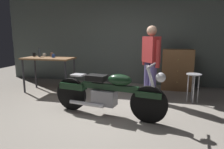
{
  "coord_description": "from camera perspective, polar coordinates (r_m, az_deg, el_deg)",
  "views": [
    {
      "loc": [
        1.0,
        -3.39,
        1.46
      ],
      "look_at": [
        0.02,
        0.7,
        0.65
      ],
      "focal_mm": 32.55,
      "sensor_mm": 36.0,
      "label": 1
    }
  ],
  "objects": [
    {
      "name": "motorcycle",
      "position": [
        3.69,
        -1.26,
        -4.99
      ],
      "size": [
        2.17,
        0.69,
        1.0
      ],
      "rotation": [
        0.0,
        0.0,
        -0.17
      ],
      "color": "black",
      "rests_on": "ground_plane"
    },
    {
      "name": "mug_brown_stoneware",
      "position": [
        5.71,
        -16.56,
        5.39
      ],
      "size": [
        0.11,
        0.07,
        0.11
      ],
      "color": "brown",
      "rests_on": "workbench"
    },
    {
      "name": "person_standing",
      "position": [
        4.56,
        10.83,
        3.97
      ],
      "size": [
        0.41,
        0.46,
        1.67
      ],
      "rotation": [
        0.0,
        0.0,
        2.26
      ],
      "color": "#584F89",
      "rests_on": "ground_plane"
    },
    {
      "name": "mug_blue_enamel",
      "position": [
        5.47,
        -16.16,
        5.07
      ],
      "size": [
        0.1,
        0.07,
        0.09
      ],
      "color": "#2D51AD",
      "rests_on": "workbench"
    },
    {
      "name": "mug_black_matte",
      "position": [
        5.91,
        -21.04,
        5.26
      ],
      "size": [
        0.11,
        0.07,
        0.1
      ],
      "color": "black",
      "rests_on": "workbench"
    },
    {
      "name": "back_wall",
      "position": [
        6.27,
        4.33,
        11.7
      ],
      "size": [
        8.0,
        0.12,
        3.1
      ],
      "primitive_type": "cube",
      "color": "#56605B",
      "rests_on": "ground_plane"
    },
    {
      "name": "shop_stool",
      "position": [
        4.79,
        21.94,
        -1.48
      ],
      "size": [
        0.32,
        0.32,
        0.64
      ],
      "color": "#B2B2B7",
      "rests_on": "ground_plane"
    },
    {
      "name": "ground_plane",
      "position": [
        3.83,
        -2.86,
        -11.55
      ],
      "size": [
        12.0,
        12.0,
        0.0
      ],
      "primitive_type": "plane",
      "color": "gray"
    },
    {
      "name": "workbench",
      "position": [
        5.52,
        -17.34,
        3.41
      ],
      "size": [
        1.3,
        0.64,
        0.9
      ],
      "color": "brown",
      "rests_on": "ground_plane"
    },
    {
      "name": "wooden_dresser",
      "position": [
        5.78,
        17.8,
        1.32
      ],
      "size": [
        0.8,
        0.47,
        1.1
      ],
      "color": "brown",
      "rests_on": "ground_plane"
    },
    {
      "name": "mug_white_ceramic",
      "position": [
        5.84,
        -18.5,
        5.28
      ],
      "size": [
        0.11,
        0.07,
        0.09
      ],
      "color": "white",
      "rests_on": "workbench"
    },
    {
      "name": "bottle",
      "position": [
        5.75,
        -19.73,
        5.65
      ],
      "size": [
        0.06,
        0.06,
        0.24
      ],
      "color": "#3F4C59",
      "rests_on": "workbench"
    }
  ]
}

